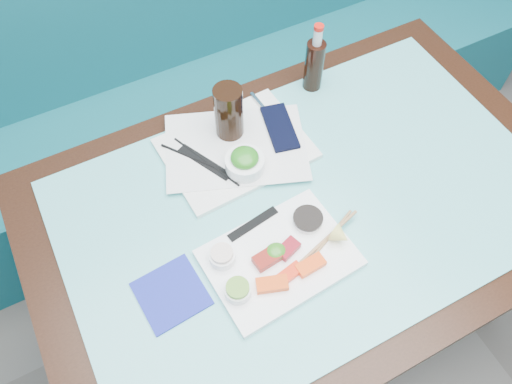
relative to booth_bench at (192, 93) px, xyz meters
name	(u,v)px	position (x,y,z in m)	size (l,w,h in m)	color
booth_bench	(192,93)	(0.00, 0.00, 0.00)	(3.00, 0.56, 1.17)	#105C66
dining_table	(306,219)	(0.00, -0.84, 0.29)	(1.40, 0.90, 0.75)	black
glass_top	(309,201)	(0.00, -0.84, 0.38)	(1.22, 0.76, 0.01)	#5DBBBA
sashimi_plate	(279,258)	(-0.15, -0.95, 0.39)	(0.33, 0.24, 0.02)	white
salmon_left	(272,284)	(-0.20, -1.00, 0.41)	(0.07, 0.03, 0.02)	#E94209
salmon_mid	(290,273)	(-0.15, -1.00, 0.41)	(0.06, 0.03, 0.01)	red
salmon_right	(311,265)	(-0.10, -1.00, 0.41)	(0.07, 0.03, 0.02)	#FF450A
tuna_left	(267,258)	(-0.18, -0.94, 0.41)	(0.06, 0.04, 0.02)	maroon
tuna_right	(288,249)	(-0.12, -0.94, 0.41)	(0.06, 0.03, 0.02)	maroon
seaweed_garnish	(276,251)	(-0.15, -0.94, 0.41)	(0.05, 0.04, 0.03)	#34811D
ramekin_wasabi	(238,291)	(-0.27, -0.98, 0.41)	(0.06, 0.06, 0.03)	white
wasabi_fill	(238,288)	(-0.27, -0.98, 0.43)	(0.05, 0.05, 0.01)	#639B32
ramekin_ginger	(222,257)	(-0.27, -0.89, 0.41)	(0.06, 0.06, 0.03)	white
ginger_fill	(222,253)	(-0.27, -0.89, 0.43)	(0.05, 0.05, 0.01)	beige
soy_dish	(308,220)	(-0.04, -0.90, 0.41)	(0.07, 0.07, 0.01)	white
soy_fill	(308,218)	(-0.04, -0.90, 0.42)	(0.07, 0.07, 0.01)	black
lemon_wedge	(341,236)	(0.00, -0.98, 0.42)	(0.05, 0.05, 0.04)	#F5E974
chopstick_sleeve	(253,224)	(-0.16, -0.84, 0.40)	(0.14, 0.02, 0.00)	black
wooden_chopstick_a	(324,241)	(-0.04, -0.96, 0.40)	(0.01, 0.01, 0.24)	#A2764C
wooden_chopstick_b	(327,240)	(-0.03, -0.96, 0.40)	(0.01, 0.01, 0.20)	#997248
serving_tray	(236,149)	(-0.09, -0.61, 0.39)	(0.37, 0.28, 0.01)	white
paper_placemat	(236,147)	(-0.09, -0.61, 0.40)	(0.37, 0.26, 0.00)	silver
seaweed_bowl	(245,164)	(-0.10, -0.68, 0.42)	(0.10, 0.10, 0.04)	white
seaweed_salad	(245,158)	(-0.10, -0.68, 0.44)	(0.07, 0.07, 0.04)	#25761B
cola_glass	(229,112)	(-0.08, -0.55, 0.48)	(0.08, 0.08, 0.16)	black
navy_pouch	(280,127)	(0.04, -0.61, 0.40)	(0.07, 0.16, 0.01)	black
fork	(260,103)	(0.04, -0.50, 0.40)	(0.01, 0.01, 0.09)	silver
black_chopstick_a	(203,163)	(-0.19, -0.62, 0.40)	(0.01, 0.01, 0.26)	black
black_chopstick_b	(206,162)	(-0.18, -0.62, 0.40)	(0.01, 0.01, 0.23)	black
tray_sleeve	(205,162)	(-0.19, -0.62, 0.40)	(0.03, 0.17, 0.00)	black
cola_bottle_body	(314,66)	(0.21, -0.50, 0.46)	(0.05, 0.05, 0.16)	black
cola_bottle_neck	(318,37)	(0.21, -0.50, 0.56)	(0.03, 0.03, 0.05)	silver
cola_bottle_cap	(319,27)	(0.21, -0.50, 0.59)	(0.03, 0.03, 0.01)	red
blue_napkin	(171,294)	(-0.40, -0.91, 0.39)	(0.14, 0.14, 0.01)	#1B2596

